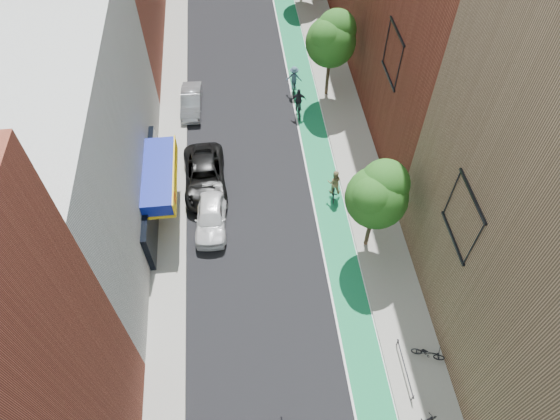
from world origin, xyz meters
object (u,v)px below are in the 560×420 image
object	(u,v)px
cyclist_lane_mid	(299,105)
cyclist_lane_far	(294,81)
parked_car_silver	(191,101)
cyclist_lane_near	(334,186)
parked_car_white	(211,215)
parked_car_black	(205,176)

from	to	relation	value
cyclist_lane_mid	cyclist_lane_far	size ratio (longest dim) A/B	1.00
parked_car_silver	cyclist_lane_near	size ratio (longest dim) A/B	1.88
parked_car_silver	cyclist_lane_mid	xyz separation A→B (m)	(7.80, -1.50, 0.17)
parked_car_white	parked_car_silver	world-z (taller)	parked_car_white
cyclist_lane_near	parked_car_silver	bearing A→B (deg)	-37.61
cyclist_lane_mid	cyclist_lane_far	xyz separation A→B (m)	(-0.00, 2.65, 0.17)
parked_car_white	cyclist_lane_mid	size ratio (longest dim) A/B	2.09
parked_car_white	cyclist_lane_near	distance (m)	7.88
parked_car_white	cyclist_lane_mid	bearing A→B (deg)	58.81
parked_car_white	cyclist_lane_mid	distance (m)	11.49
cyclist_lane_near	cyclist_lane_far	distance (m)	10.75
parked_car_white	cyclist_lane_mid	world-z (taller)	cyclist_lane_mid
parked_car_black	cyclist_lane_near	xyz separation A→B (m)	(8.08, -1.87, 0.15)
cyclist_lane_mid	cyclist_lane_near	bearing A→B (deg)	102.40
parked_car_silver	cyclist_lane_mid	size ratio (longest dim) A/B	1.85
parked_car_black	cyclist_lane_near	distance (m)	8.29
parked_car_silver	cyclist_lane_far	world-z (taller)	cyclist_lane_far
parked_car_silver	cyclist_lane_mid	bearing A→B (deg)	-8.25
parked_car_silver	cyclist_lane_mid	distance (m)	7.95
parked_car_black	cyclist_lane_far	distance (m)	11.23
parked_car_white	parked_car_black	distance (m)	3.23
parked_car_black	cyclist_lane_far	world-z (taller)	cyclist_lane_far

